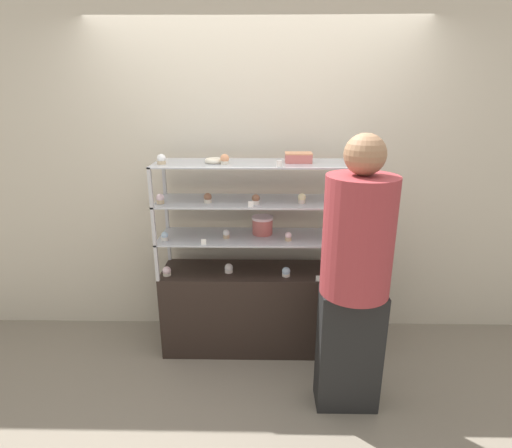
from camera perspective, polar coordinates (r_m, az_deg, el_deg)
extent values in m
plane|color=gray|center=(3.43, 0.00, -16.77)|extent=(20.00, 20.00, 0.00)
cube|color=beige|center=(3.24, 0.11, 6.29)|extent=(8.00, 0.05, 2.60)
cube|color=black|center=(3.25, 0.00, -11.94)|extent=(1.45, 0.42, 0.67)
cube|color=#B7B7BC|center=(3.31, -12.34, -2.77)|extent=(0.02, 0.02, 0.28)
cube|color=#B7B7BC|center=(3.29, 12.54, -2.92)|extent=(0.02, 0.02, 0.28)
cube|color=#B7B7BC|center=(2.96, -14.01, -5.44)|extent=(0.02, 0.02, 0.28)
cube|color=#B7B7BC|center=(2.94, 13.99, -5.63)|extent=(0.02, 0.02, 0.28)
cube|color=#B7BCC6|center=(3.00, 0.00, -1.87)|extent=(1.45, 0.42, 0.01)
cube|color=#B7B7BC|center=(3.23, -12.66, 1.84)|extent=(0.02, 0.02, 0.28)
cube|color=#B7B7BC|center=(3.21, 12.87, 1.72)|extent=(0.02, 0.02, 0.28)
cube|color=#B7B7BC|center=(2.87, -14.42, -0.34)|extent=(0.02, 0.02, 0.28)
cube|color=#B7B7BC|center=(2.84, 14.41, -0.50)|extent=(0.02, 0.02, 0.28)
cube|color=#B7BCC6|center=(2.91, 0.00, 3.26)|extent=(1.45, 0.42, 0.01)
cube|color=#B7B7BC|center=(3.17, -13.00, 6.67)|extent=(0.02, 0.02, 0.28)
cube|color=#B7B7BC|center=(3.14, 13.22, 6.58)|extent=(0.02, 0.02, 0.28)
cube|color=#B7B7BC|center=(2.79, -14.86, 5.06)|extent=(0.02, 0.02, 0.28)
cube|color=#B7B7BC|center=(2.77, 14.85, 4.95)|extent=(0.02, 0.02, 0.28)
cube|color=#B7BCC6|center=(2.86, 0.00, 8.65)|extent=(1.45, 0.42, 0.01)
cylinder|color=#C66660|center=(3.03, 0.93, -0.36)|extent=(0.15, 0.15, 0.12)
cylinder|color=silver|center=(3.01, 0.93, 0.89)|extent=(0.16, 0.16, 0.02)
cube|color=#C66660|center=(2.87, 6.08, 9.33)|extent=(0.19, 0.13, 0.06)
cube|color=#E5996B|center=(2.87, 6.11, 10.02)|extent=(0.19, 0.13, 0.01)
cylinder|color=beige|center=(3.08, -12.60, -6.98)|extent=(0.06, 0.06, 0.02)
sphere|color=silver|center=(3.07, -12.64, -6.50)|extent=(0.06, 0.06, 0.06)
cylinder|color=white|center=(3.07, -3.91, -6.71)|extent=(0.06, 0.06, 0.02)
sphere|color=white|center=(3.05, -3.92, -6.23)|extent=(0.06, 0.06, 0.06)
cylinder|color=white|center=(3.01, 4.31, -7.22)|extent=(0.06, 0.06, 0.02)
sphere|color=silver|center=(3.00, 4.32, -6.73)|extent=(0.06, 0.06, 0.06)
cylinder|color=white|center=(3.10, 12.59, -6.81)|extent=(0.06, 0.06, 0.02)
sphere|color=silver|center=(3.09, 12.62, -6.33)|extent=(0.06, 0.06, 0.06)
cube|color=white|center=(2.95, 8.88, -7.71)|extent=(0.04, 0.00, 0.04)
cylinder|color=white|center=(2.98, -12.88, -2.05)|extent=(0.05, 0.05, 0.03)
sphere|color=silver|center=(2.97, -12.92, -1.56)|extent=(0.05, 0.05, 0.05)
cylinder|color=#CCB28C|center=(2.96, -4.27, -1.77)|extent=(0.05, 0.05, 0.03)
sphere|color=white|center=(2.95, -4.28, -1.27)|extent=(0.05, 0.05, 0.05)
cylinder|color=#CCB28C|center=(2.92, 4.62, -2.11)|extent=(0.05, 0.05, 0.03)
sphere|color=silver|center=(2.91, 4.63, -1.61)|extent=(0.05, 0.05, 0.05)
cylinder|color=#CCB28C|center=(2.97, 12.80, -2.14)|extent=(0.05, 0.05, 0.03)
sphere|color=white|center=(2.96, 12.83, -1.65)|extent=(0.05, 0.05, 0.05)
cube|color=white|center=(2.84, -7.48, -2.57)|extent=(0.04, 0.00, 0.04)
cylinder|color=#CCB28C|center=(2.91, -13.49, 3.13)|extent=(0.05, 0.05, 0.03)
sphere|color=silver|center=(2.90, -13.54, 3.69)|extent=(0.06, 0.06, 0.06)
cylinder|color=beige|center=(2.87, -6.89, 3.30)|extent=(0.05, 0.05, 0.03)
sphere|color=#8C5B42|center=(2.86, -6.91, 3.87)|extent=(0.06, 0.06, 0.06)
cylinder|color=white|center=(2.81, -0.09, 3.13)|extent=(0.05, 0.05, 0.03)
sphere|color=#8C5B42|center=(2.81, -0.09, 3.71)|extent=(0.06, 0.06, 0.06)
cylinder|color=beige|center=(2.86, 6.55, 3.24)|extent=(0.05, 0.05, 0.03)
sphere|color=#F4EAB2|center=(2.85, 6.57, 3.81)|extent=(0.06, 0.06, 0.06)
cylinder|color=#CCB28C|center=(2.90, 13.01, 3.13)|extent=(0.05, 0.05, 0.03)
sphere|color=white|center=(2.90, 13.06, 3.70)|extent=(0.06, 0.06, 0.06)
cube|color=white|center=(2.73, -0.74, 2.83)|extent=(0.04, 0.00, 0.04)
cylinder|color=#CCB28C|center=(2.86, -13.34, 8.55)|extent=(0.06, 0.06, 0.02)
sphere|color=white|center=(2.86, -13.38, 9.11)|extent=(0.06, 0.06, 0.06)
cylinder|color=beige|center=(2.80, -4.48, 8.76)|extent=(0.06, 0.06, 0.02)
sphere|color=#E5996B|center=(2.79, -4.49, 9.33)|extent=(0.06, 0.06, 0.06)
cylinder|color=beige|center=(2.81, 13.42, 8.39)|extent=(0.06, 0.06, 0.02)
sphere|color=white|center=(2.81, 13.47, 8.96)|extent=(0.06, 0.06, 0.06)
cube|color=white|center=(2.67, 3.33, 8.56)|extent=(0.04, 0.00, 0.04)
torus|color=#EFE5CC|center=(2.85, -6.04, 8.99)|extent=(0.13, 0.13, 0.03)
cube|color=black|center=(2.73, 13.09, -17.06)|extent=(0.39, 0.22, 0.82)
cylinder|color=#993338|center=(2.38, 14.39, -1.73)|extent=(0.41, 0.41, 0.71)
sphere|color=#936B4C|center=(2.27, 15.32, 9.57)|extent=(0.23, 0.23, 0.23)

